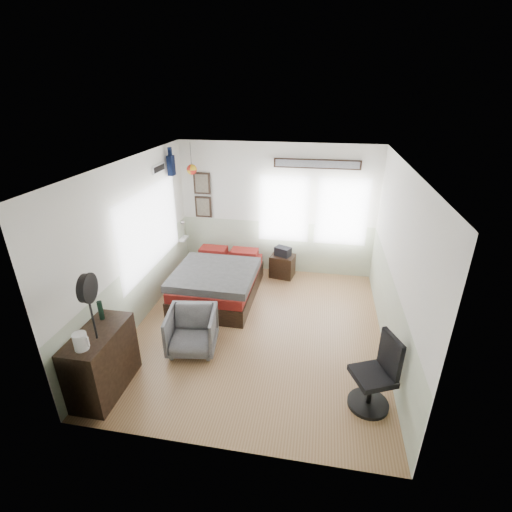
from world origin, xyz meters
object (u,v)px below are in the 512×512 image
Objects in this scene: bed at (218,281)px; dresser at (102,361)px; task_chair at (376,379)px; nightstand at (282,266)px; armchair at (192,331)px.

dresser is (-0.82, -2.59, 0.14)m from bed.
nightstand is at bearing 90.90° from task_chair.
dresser is 2.11× the size of nightstand.
bed is 1.61m from armchair.
armchair is 2.83m from nightstand.
nightstand is (1.10, 1.01, -0.07)m from bed.
armchair is (0.03, -1.61, 0.02)m from bed.
dresser is at bearing 161.66° from task_chair.
dresser reaches higher than bed.
bed is 2.75× the size of armchair.
bed is 1.95× the size of task_chair.
armchair reaches higher than bed.
dresser reaches higher than nightstand.
nightstand is at bearing 59.53° from armchair.
dresser is 0.98× the size of task_chair.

